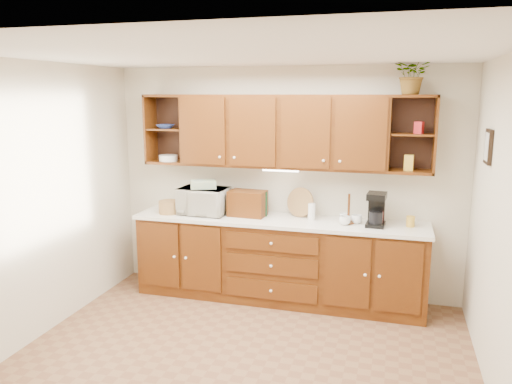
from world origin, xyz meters
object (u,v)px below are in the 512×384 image
Objects in this scene: microwave at (204,201)px; bread_box at (248,203)px; potted_plant at (413,74)px; coffee_maker at (376,210)px.

bread_box is at bearing 6.76° from microwave.
microwave is 1.37× the size of potted_plant.
potted_plant is at bearing 5.38° from bread_box.
coffee_maker is at bearing 1.43° from microwave.
potted_plant is (2.22, 0.10, 1.40)m from microwave.
microwave is 0.51m from bread_box.
microwave is 2.62m from potted_plant.
coffee_maker is 0.89× the size of potted_plant.
microwave is 1.33× the size of bread_box.
coffee_maker is 1.41m from potted_plant.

